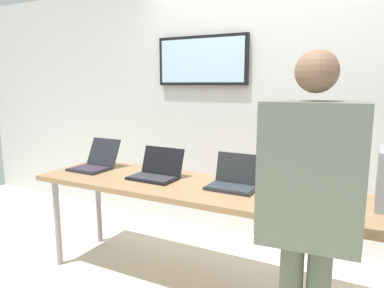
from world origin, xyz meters
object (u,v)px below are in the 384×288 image
laptop_station_3 (330,191)px  person (310,199)px  laptop_station_1 (156,171)px  laptop_station_0 (95,162)px  workbench (217,195)px  laptop_station_2 (234,180)px

laptop_station_3 → person: (-0.02, -0.69, 0.16)m
person → laptop_station_1: bearing=152.4°
laptop_station_0 → person: size_ratio=0.22×
laptop_station_1 → person: 1.42m
workbench → laptop_station_0: (-1.18, 0.05, 0.11)m
laptop_station_3 → workbench: bearing=-174.3°
laptop_station_0 → laptop_station_2: size_ratio=1.07×
workbench → laptop_station_2: (0.10, 0.07, 0.11)m
laptop_station_0 → laptop_station_2: laptop_station_0 is taller
laptop_station_1 → person: person is taller
laptop_station_0 → laptop_station_1: size_ratio=0.99×
laptop_station_3 → person: bearing=-91.4°
laptop_station_1 → laptop_station_3: (1.27, 0.04, 0.01)m
laptop_station_0 → laptop_station_3: size_ratio=1.07×
laptop_station_0 → person: 2.02m
laptop_station_0 → person: bearing=-19.5°
laptop_station_0 → laptop_station_3: (1.91, 0.02, 0.01)m
workbench → person: 0.99m
laptop_station_1 → laptop_station_2: laptop_station_2 is taller
workbench → person: (0.72, -0.62, 0.27)m
person → laptop_station_0: bearing=160.5°
workbench → laptop_station_1: size_ratio=7.71×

